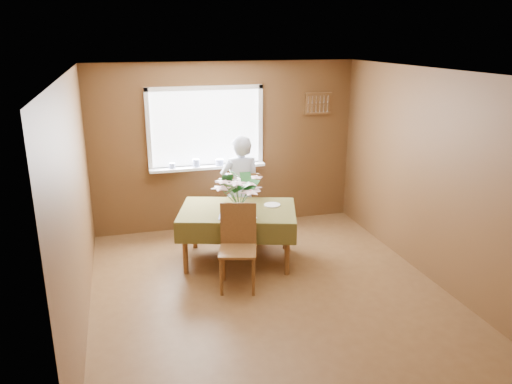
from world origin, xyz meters
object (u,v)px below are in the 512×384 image
object	(u,v)px
chair_far	(244,202)
seated_woman	(241,189)
chair_near	(238,243)
flower_bouquet	(239,190)
dining_table	(238,215)

from	to	relation	value
chair_far	seated_woman	distance (m)	0.25
chair_far	seated_woman	bearing A→B (deg)	63.21
chair_far	chair_near	bearing A→B (deg)	87.97
seated_woman	flower_bouquet	bearing A→B (deg)	80.70
chair_far	seated_woman	xyz separation A→B (m)	(-0.07, -0.07, 0.23)
dining_table	seated_woman	bearing A→B (deg)	90.00
chair_near	flower_bouquet	world-z (taller)	flower_bouquet
flower_bouquet	seated_woman	bearing A→B (deg)	74.92
dining_table	chair_far	xyz separation A→B (m)	(0.27, 0.72, -0.08)
seated_woman	dining_table	bearing A→B (deg)	78.63
seated_woman	flower_bouquet	xyz separation A→B (m)	(-0.23, -0.86, 0.27)
chair_near	flower_bouquet	xyz separation A→B (m)	(0.12, 0.44, 0.51)
dining_table	flower_bouquet	xyz separation A→B (m)	(-0.03, -0.21, 0.41)
dining_table	chair_far	world-z (taller)	chair_far
dining_table	chair_near	world-z (taller)	chair_near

